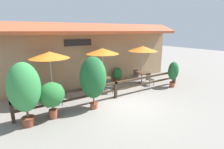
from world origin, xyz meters
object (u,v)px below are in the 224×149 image
dining_table_near (53,89)px  chair_far_streetside (149,78)px  dining_table_middle (103,80)px  potted_plant_corner_fern (52,96)px  chair_near_wallside (50,88)px  potted_plant_entrance_palm (117,75)px  chair_middle_streetside (108,85)px  patio_umbrella_far (143,49)px  potted_plant_small_flowering (24,89)px  chair_near_streetside (57,95)px  dining_table_far (142,74)px  potted_plant_tall_tropical (93,78)px  chair_middle_wallside (97,79)px  patio_umbrella_near (50,55)px  chair_far_wallside (135,74)px  patio_umbrella_middle (102,51)px  potted_plant_broad_leaf (173,72)px

dining_table_near → chair_far_streetside: chair_far_streetside is taller
dining_table_middle → potted_plant_corner_fern: potted_plant_corner_fern is taller
chair_near_wallside → potted_plant_entrance_palm: size_ratio=0.76×
chair_near_wallside → chair_middle_streetside: bearing=149.4°
chair_near_wallside → patio_umbrella_far: 6.68m
dining_table_near → potted_plant_small_flowering: size_ratio=0.40×
chair_near_streetside → chair_middle_streetside: 3.15m
chair_near_wallside → dining_table_far: 6.38m
dining_table_middle → patio_umbrella_far: size_ratio=0.38×
chair_far_streetside → potted_plant_tall_tropical: (-5.00, -1.27, 1.07)m
chair_middle_wallside → dining_table_far: size_ratio=0.83×
chair_middle_wallside → chair_far_streetside: bearing=142.9°
patio_umbrella_near → chair_far_wallside: size_ratio=3.16×
chair_middle_streetside → patio_umbrella_middle: bearing=95.4°
potted_plant_corner_fern → dining_table_near: bearing=75.6°
patio_umbrella_far → patio_umbrella_middle: bearing=175.5°
potted_plant_tall_tropical → chair_far_streetside: bearing=14.3°
potted_plant_broad_leaf → potted_plant_entrance_palm: 3.89m
dining_table_near → patio_umbrella_middle: 3.72m
chair_near_wallside → potted_plant_corner_fern: potted_plant_corner_fern is taller
chair_far_streetside → chair_near_streetside: bearing=179.5°
potted_plant_tall_tropical → chair_near_wallside: bearing=114.5°
patio_umbrella_middle → potted_plant_small_flowering: 5.37m
dining_table_middle → chair_middle_streetside: size_ratio=1.21×
chair_middle_streetside → dining_table_far: 3.24m
chair_near_wallside → chair_far_wallside: size_ratio=1.00×
chair_near_streetside → patio_umbrella_middle: patio_umbrella_middle is taller
patio_umbrella_far → potted_plant_broad_leaf: size_ratio=1.56×
dining_table_middle → potted_plant_broad_leaf: 4.75m
patio_umbrella_near → chair_near_wallside: size_ratio=3.16×
dining_table_middle → chair_middle_streetside: (-0.05, -0.78, -0.14)m
patio_umbrella_middle → potted_plant_corner_fern: bearing=-149.8°
chair_far_wallside → potted_plant_entrance_palm: 1.45m
chair_near_streetside → patio_umbrella_middle: 3.86m
patio_umbrella_far → potted_plant_small_flowering: patio_umbrella_far is taller
chair_near_streetside → chair_far_wallside: size_ratio=1.00×
chair_near_wallside → chair_middle_wallside: same height
potted_plant_corner_fern → potted_plant_tall_tropical: size_ratio=0.63×
chair_far_wallside → dining_table_far: bearing=101.2°
chair_middle_wallside → dining_table_far: bearing=153.9°
chair_near_streetside → chair_near_wallside: same height
chair_far_wallside → dining_table_middle: bearing=18.0°
chair_near_wallside → chair_middle_wallside: bearing=176.2°
potted_plant_small_flowering → potted_plant_broad_leaf: bearing=0.9°
dining_table_middle → chair_far_streetside: (3.19, -0.99, -0.14)m
patio_umbrella_far → chair_far_streetside: 2.15m
patio_umbrella_middle → chair_far_streetside: patio_umbrella_middle is taller
potted_plant_corner_fern → chair_middle_streetside: bearing=20.8°
chair_far_streetside → potted_plant_tall_tropical: potted_plant_tall_tropical is taller
potted_plant_corner_fern → potted_plant_tall_tropical: (1.95, -0.07, 0.50)m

